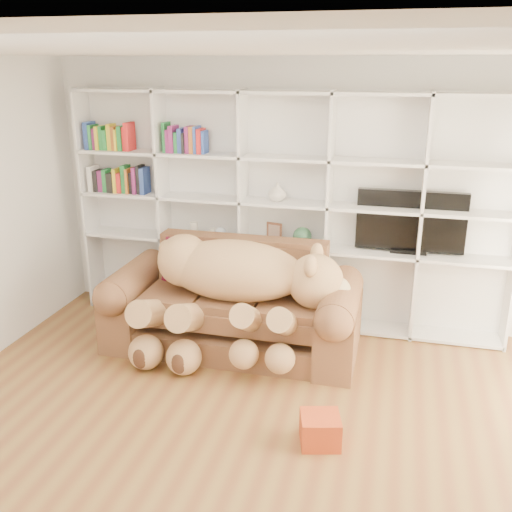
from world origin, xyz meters
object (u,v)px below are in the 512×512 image
(teddy_bear, at_px, (233,285))
(gift_box, at_px, (320,430))
(sofa, at_px, (234,309))
(tv, at_px, (411,222))

(teddy_bear, height_order, gift_box, teddy_bear)
(sofa, relative_size, tv, 2.29)
(gift_box, bearing_deg, sofa, 128.29)
(sofa, xyz_separation_m, tv, (1.59, 0.72, 0.79))
(sofa, distance_m, tv, 1.91)
(sofa, xyz_separation_m, gift_box, (1.04, -1.32, -0.26))
(teddy_bear, bearing_deg, tv, 24.85)
(teddy_bear, xyz_separation_m, tv, (1.53, 0.92, 0.45))
(gift_box, relative_size, tv, 0.27)
(teddy_bear, bearing_deg, sofa, 99.88)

